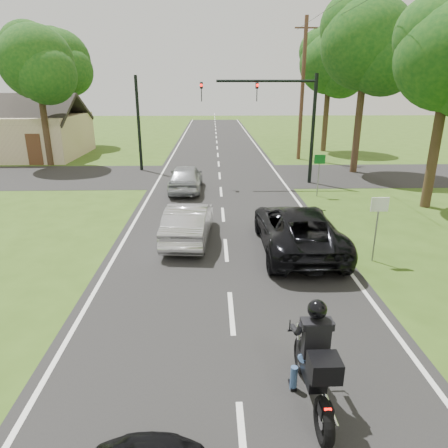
{
  "coord_description": "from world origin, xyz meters",
  "views": [
    {
      "loc": [
        -0.43,
        -8.66,
        5.34
      ],
      "look_at": [
        -0.1,
        3.0,
        1.3
      ],
      "focal_mm": 32.0,
      "sensor_mm": 36.0,
      "label": 1
    }
  ],
  "objects_px": {
    "dark_suv": "(297,228)",
    "traffic_signal": "(281,109)",
    "utility_pole_far": "(302,90)",
    "sign_white": "(378,214)",
    "silver_suv": "(186,178)",
    "motorcycle_rider": "(314,367)",
    "silver_sedan": "(189,222)",
    "sign_green": "(319,165)"
  },
  "relations": [
    {
      "from": "dark_suv",
      "to": "traffic_signal",
      "type": "bearing_deg",
      "value": -95.13
    },
    {
      "from": "utility_pole_far",
      "to": "sign_white",
      "type": "relative_size",
      "value": 4.71
    },
    {
      "from": "silver_suv",
      "to": "sign_white",
      "type": "relative_size",
      "value": 1.97
    },
    {
      "from": "dark_suv",
      "to": "utility_pole_far",
      "type": "relative_size",
      "value": 0.55
    },
    {
      "from": "motorcycle_rider",
      "to": "silver_suv",
      "type": "relative_size",
      "value": 0.57
    },
    {
      "from": "silver_suv",
      "to": "utility_pole_far",
      "type": "xyz_separation_m",
      "value": [
        8.07,
        9.75,
        4.36
      ]
    },
    {
      "from": "silver_sedan",
      "to": "sign_green",
      "type": "distance_m",
      "value": 8.67
    },
    {
      "from": "motorcycle_rider",
      "to": "sign_white",
      "type": "distance_m",
      "value": 7.01
    },
    {
      "from": "dark_suv",
      "to": "silver_sedan",
      "type": "xyz_separation_m",
      "value": [
        -3.74,
        1.0,
        -0.07
      ]
    },
    {
      "from": "traffic_signal",
      "to": "dark_suv",
      "type": "bearing_deg",
      "value": -95.21
    },
    {
      "from": "motorcycle_rider",
      "to": "sign_green",
      "type": "bearing_deg",
      "value": 75.0
    },
    {
      "from": "silver_sedan",
      "to": "silver_suv",
      "type": "height_order",
      "value": "silver_suv"
    },
    {
      "from": "traffic_signal",
      "to": "sign_white",
      "type": "height_order",
      "value": "traffic_signal"
    },
    {
      "from": "dark_suv",
      "to": "utility_pole_far",
      "type": "bearing_deg",
      "value": -101.76
    },
    {
      "from": "motorcycle_rider",
      "to": "traffic_signal",
      "type": "bearing_deg",
      "value": 82.58
    },
    {
      "from": "motorcycle_rider",
      "to": "utility_pole_far",
      "type": "bearing_deg",
      "value": 78.36
    },
    {
      "from": "silver_suv",
      "to": "sign_green",
      "type": "relative_size",
      "value": 1.97
    },
    {
      "from": "dark_suv",
      "to": "silver_suv",
      "type": "bearing_deg",
      "value": -62.41
    },
    {
      "from": "dark_suv",
      "to": "sign_green",
      "type": "height_order",
      "value": "sign_green"
    },
    {
      "from": "traffic_signal",
      "to": "sign_white",
      "type": "relative_size",
      "value": 3.0
    },
    {
      "from": "sign_green",
      "to": "utility_pole_far",
      "type": "bearing_deg",
      "value": 83.27
    },
    {
      "from": "motorcycle_rider",
      "to": "sign_green",
      "type": "height_order",
      "value": "sign_green"
    },
    {
      "from": "silver_sedan",
      "to": "traffic_signal",
      "type": "height_order",
      "value": "traffic_signal"
    },
    {
      "from": "dark_suv",
      "to": "utility_pole_far",
      "type": "height_order",
      "value": "utility_pole_far"
    },
    {
      "from": "silver_suv",
      "to": "sign_white",
      "type": "bearing_deg",
      "value": 126.52
    },
    {
      "from": "sign_white",
      "to": "dark_suv",
      "type": "bearing_deg",
      "value": 155.84
    },
    {
      "from": "silver_sedan",
      "to": "sign_green",
      "type": "bearing_deg",
      "value": -131.66
    },
    {
      "from": "traffic_signal",
      "to": "utility_pole_far",
      "type": "height_order",
      "value": "utility_pole_far"
    },
    {
      "from": "dark_suv",
      "to": "silver_sedan",
      "type": "relative_size",
      "value": 1.31
    },
    {
      "from": "motorcycle_rider",
      "to": "sign_green",
      "type": "distance_m",
      "value": 14.54
    },
    {
      "from": "utility_pole_far",
      "to": "dark_suv",
      "type": "bearing_deg",
      "value": -101.84
    },
    {
      "from": "silver_suv",
      "to": "sign_green",
      "type": "xyz_separation_m",
      "value": [
        6.77,
        -1.27,
        0.87
      ]
    },
    {
      "from": "dark_suv",
      "to": "sign_white",
      "type": "height_order",
      "value": "sign_white"
    },
    {
      "from": "motorcycle_rider",
      "to": "sign_green",
      "type": "xyz_separation_m",
      "value": [
        3.63,
        14.06,
        0.79
      ]
    },
    {
      "from": "silver_suv",
      "to": "sign_green",
      "type": "bearing_deg",
      "value": 170.55
    },
    {
      "from": "dark_suv",
      "to": "sign_white",
      "type": "bearing_deg",
      "value": 155.92
    },
    {
      "from": "traffic_signal",
      "to": "silver_sedan",
      "type": "bearing_deg",
      "value": -117.34
    },
    {
      "from": "dark_suv",
      "to": "traffic_signal",
      "type": "distance_m",
      "value": 10.59
    },
    {
      "from": "utility_pole_far",
      "to": "sign_green",
      "type": "xyz_separation_m",
      "value": [
        -1.3,
        -11.02,
        -3.49
      ]
    },
    {
      "from": "silver_sedan",
      "to": "dark_suv",
      "type": "bearing_deg",
      "value": 169.48
    },
    {
      "from": "traffic_signal",
      "to": "sign_green",
      "type": "xyz_separation_m",
      "value": [
        1.56,
        -3.02,
        -2.54
      ]
    },
    {
      "from": "silver_sedan",
      "to": "utility_pole_far",
      "type": "xyz_separation_m",
      "value": [
        7.51,
        17.0,
        4.39
      ]
    }
  ]
}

